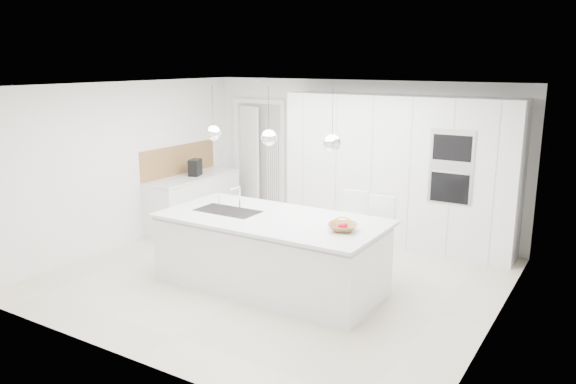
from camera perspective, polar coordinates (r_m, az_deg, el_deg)
The scene contains 27 objects.
floor at distance 7.53m, azimuth -1.21°, elevation -8.62°, with size 5.50×5.50×0.00m, color beige.
wall_back at distance 9.32m, azimuth 7.12°, elevation 3.53°, with size 5.50×5.50×0.00m, color white.
wall_left at distance 8.93m, azimuth -16.27°, elevation 2.68°, with size 5.00×5.00×0.00m, color white.
ceiling at distance 7.00m, azimuth -1.31°, elevation 10.75°, with size 5.50×5.50×0.00m, color white.
tall_cabinets at distance 8.76m, azimuth 11.04°, elevation 2.11°, with size 3.60×0.60×2.30m, color white.
oven_stack at distance 8.17m, azimuth 16.24°, elevation 2.45°, with size 0.62×0.04×1.05m, color #A5A5A8, non-canonical shape.
doorway_frame at distance 10.28m, azimuth -2.92°, elevation 3.25°, with size 1.11×0.08×2.13m, color white, non-canonical shape.
hallway_door at distance 10.39m, azimuth -4.21°, elevation 3.22°, with size 0.82×0.04×2.00m, color white.
radiator at distance 10.13m, azimuth -1.45°, elevation 2.10°, with size 0.32×0.04×1.40m, color white, non-canonical shape.
left_base_cabinets at distance 9.73m, azimuth -9.55°, elevation -1.08°, with size 0.60×1.80×0.86m, color white.
left_worktop at distance 9.63m, azimuth -9.66°, elevation 1.51°, with size 0.62×1.82×0.04m, color silver.
oak_backsplash at distance 9.77m, azimuth -10.99°, elevation 3.24°, with size 0.02×1.80×0.50m, color #9C7140.
island_base at distance 7.09m, azimuth -1.87°, elevation -6.32°, with size 2.80×1.20×0.86m, color white.
island_worktop at distance 7.00m, azimuth -1.67°, elevation -2.73°, with size 2.84×1.40×0.04m, color silver.
island_sink at distance 7.34m, azimuth -6.13°, elevation -2.53°, with size 0.84×0.44×0.18m, color #3F3F42, non-canonical shape.
island_tap at distance 7.40m, azimuth -4.92°, elevation -0.52°, with size 0.02×0.02×0.30m, color white.
pendant_left at distance 7.25m, azimuth -7.60°, elevation 5.96°, with size 0.20×0.20×0.20m, color white.
pendant_mid at distance 6.75m, azimuth -1.96°, elevation 5.53°, with size 0.20×0.20×0.20m, color white.
pendant_right at distance 6.32m, azimuth 4.50°, elevation 4.98°, with size 0.20×0.20×0.20m, color white.
fruit_bowl at distance 6.46m, azimuth 5.57°, elevation -3.57°, with size 0.34×0.34×0.08m, color #9C7140.
espresso_machine at distance 9.62m, azimuth -9.41°, elevation 2.47°, with size 0.17×0.26×0.28m, color black.
bar_stool_left at distance 7.61m, azimuth 6.37°, elevation -4.11°, with size 0.36×0.50×1.09m, color white, non-canonical shape.
bar_stool_right at distance 7.26m, azimuth 8.96°, elevation -4.94°, with size 0.37×0.51×1.11m, color white, non-canonical shape.
apple_a at distance 6.41m, azimuth 5.45°, elevation -3.47°, with size 0.08×0.08×0.08m, color #BE041D.
apple_b at distance 6.40m, azimuth 5.73°, elevation -3.48°, with size 0.08×0.08×0.08m, color #BE041D.
apple_c at distance 6.43m, azimuth 5.51°, elevation -3.43°, with size 0.07×0.07×0.07m, color #BE041D.
banana_bunch at distance 6.46m, azimuth 5.54°, elevation -2.95°, with size 0.20×0.20×0.03m, color yellow.
Camera 1 is at (3.80, -5.87, 2.80)m, focal length 35.00 mm.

